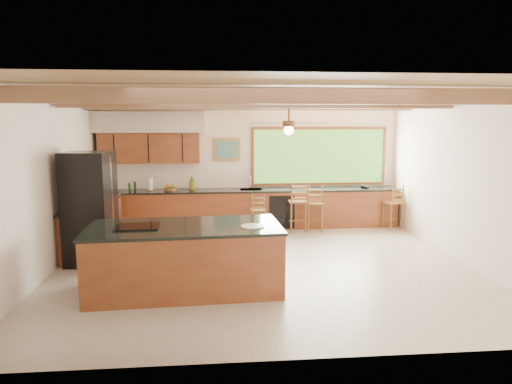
{
  "coord_description": "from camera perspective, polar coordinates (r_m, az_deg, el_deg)",
  "views": [
    {
      "loc": [
        -0.84,
        -7.73,
        2.53
      ],
      "look_at": [
        -0.07,
        0.8,
        1.19
      ],
      "focal_mm": 32.0,
      "sensor_mm": 36.0,
      "label": 1
    }
  ],
  "objects": [
    {
      "name": "ground",
      "position": [
        8.18,
        0.98,
        -9.11
      ],
      "size": [
        7.2,
        7.2,
        0.0
      ],
      "primitive_type": "plane",
      "color": "#BFB29E",
      "rests_on": "ground"
    },
    {
      "name": "room_shell",
      "position": [
        8.42,
        -0.6,
        6.75
      ],
      "size": [
        7.27,
        6.54,
        3.02
      ],
      "color": "white",
      "rests_on": "ground"
    },
    {
      "name": "counter_run",
      "position": [
        10.46,
        -4.96,
        -2.52
      ],
      "size": [
        7.12,
        3.1,
        1.26
      ],
      "color": "brown",
      "rests_on": "ground"
    },
    {
      "name": "island",
      "position": [
        6.98,
        -8.83,
        -8.13
      ],
      "size": [
        2.91,
        1.48,
        1.01
      ],
      "rotation": [
        0.0,
        0.0,
        0.05
      ],
      "color": "brown",
      "rests_on": "ground"
    },
    {
      "name": "refrigerator",
      "position": [
        8.57,
        -20.04,
        -1.94
      ],
      "size": [
        0.85,
        0.83,
        2.0
      ],
      "rotation": [
        0.0,
        0.0,
        -0.1
      ],
      "color": "black",
      "rests_on": "ground"
    },
    {
      "name": "bar_stool_a",
      "position": [
        10.11,
        0.26,
        -2.36
      ],
      "size": [
        0.35,
        0.35,
        0.94
      ],
      "rotation": [
        0.0,
        0.0,
        -0.04
      ],
      "color": "brown",
      "rests_on": "ground"
    },
    {
      "name": "bar_stool_b",
      "position": [
        10.56,
        7.57,
        -1.52
      ],
      "size": [
        0.48,
        0.48,
        1.07
      ],
      "rotation": [
        0.0,
        0.0,
        -0.3
      ],
      "color": "brown",
      "rests_on": "ground"
    },
    {
      "name": "bar_stool_c",
      "position": [
        10.46,
        5.23,
        -1.28
      ],
      "size": [
        0.42,
        0.42,
        1.16
      ],
      "rotation": [
        0.0,
        0.0,
        0.01
      ],
      "color": "brown",
      "rests_on": "ground"
    },
    {
      "name": "bar_stool_d",
      "position": [
        11.1,
        16.81,
        -1.34
      ],
      "size": [
        0.48,
        0.48,
        1.06
      ],
      "rotation": [
        0.0,
        0.0,
        0.32
      ],
      "color": "brown",
      "rests_on": "ground"
    }
  ]
}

